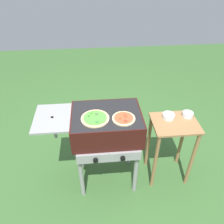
% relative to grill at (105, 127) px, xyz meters
% --- Properties ---
extents(ground_plane, '(8.00, 8.00, 0.00)m').
position_rel_grill_xyz_m(ground_plane, '(0.01, 0.00, -0.76)').
color(ground_plane, '#38602D').
extents(grill, '(0.96, 0.53, 0.90)m').
position_rel_grill_xyz_m(grill, '(0.00, 0.00, 0.00)').
color(grill, '#38110F').
rests_on(grill, ground_plane).
extents(pizza_veggie, '(0.25, 0.25, 0.04)m').
position_rel_grill_xyz_m(pizza_veggie, '(-0.09, -0.06, 0.15)').
color(pizza_veggie, '#E0C17F').
rests_on(pizza_veggie, grill).
extents(pizza_pepperoni, '(0.20, 0.20, 0.04)m').
position_rel_grill_xyz_m(pizza_pepperoni, '(0.16, -0.08, 0.15)').
color(pizza_pepperoni, beige).
rests_on(pizza_pepperoni, grill).
extents(prep_table, '(0.44, 0.36, 0.75)m').
position_rel_grill_xyz_m(prep_table, '(0.67, 0.00, -0.22)').
color(prep_table, olive).
rests_on(prep_table, ground_plane).
extents(topping_bowl_near, '(0.10, 0.10, 0.04)m').
position_rel_grill_xyz_m(topping_bowl_near, '(0.82, 0.09, 0.02)').
color(topping_bowl_near, silver).
rests_on(topping_bowl_near, prep_table).
extents(topping_bowl_far, '(0.12, 0.12, 0.04)m').
position_rel_grill_xyz_m(topping_bowl_far, '(0.63, 0.08, 0.02)').
color(topping_bowl_far, silver).
rests_on(topping_bowl_far, prep_table).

